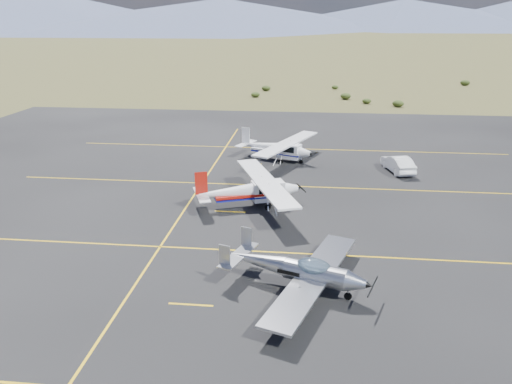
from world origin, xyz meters
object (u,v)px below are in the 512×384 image
(aircraft_cessna, at_px, (250,190))
(aircraft_plain, at_px, (277,147))
(sedan, at_px, (398,164))
(aircraft_low_wing, at_px, (299,270))

(aircraft_cessna, bearing_deg, aircraft_plain, 64.18)
(aircraft_plain, bearing_deg, sedan, 9.41)
(aircraft_low_wing, distance_m, aircraft_cessna, 10.77)
(aircraft_low_wing, height_order, aircraft_cessna, aircraft_cessna)
(aircraft_low_wing, bearing_deg, aircraft_cessna, 128.03)
(aircraft_low_wing, height_order, aircraft_plain, aircraft_plain)
(aircraft_low_wing, relative_size, sedan, 2.28)
(aircraft_plain, distance_m, sedan, 10.27)
(aircraft_plain, height_order, sedan, aircraft_plain)
(sedan, bearing_deg, aircraft_plain, -27.82)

